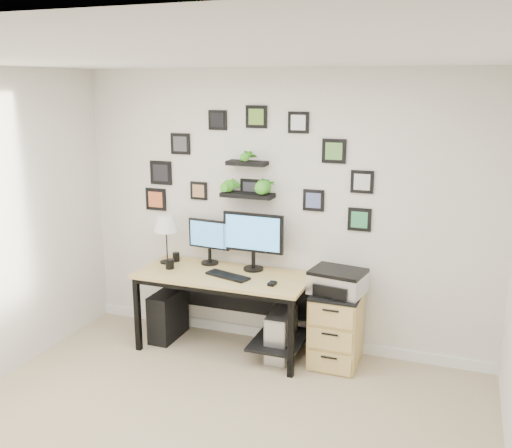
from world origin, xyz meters
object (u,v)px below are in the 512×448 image
at_px(monitor_left, 209,238).
at_px(file_cabinet, 336,328).
at_px(printer, 338,281).
at_px(monitor_right, 253,237).
at_px(mug, 170,264).
at_px(table_lamp, 166,225).
at_px(pc_tower_black, 168,315).
at_px(pc_tower_grey, 281,335).
at_px(desk, 228,286).

bearing_deg(monitor_left, file_cabinet, -5.96).
height_order(monitor_left, printer, monitor_left).
bearing_deg(monitor_right, mug, -162.73).
distance_m(table_lamp, pc_tower_black, 0.90).
bearing_deg(monitor_right, table_lamp, -175.21).
bearing_deg(monitor_left, monitor_right, -3.63).
height_order(monitor_left, pc_tower_grey, monitor_left).
xyz_separation_m(mug, pc_tower_grey, (1.10, 0.06, -0.57)).
bearing_deg(pc_tower_grey, printer, 7.80).
distance_m(monitor_left, pc_tower_black, 0.88).
distance_m(monitor_right, printer, 0.89).
distance_m(pc_tower_black, printer, 1.76).
bearing_deg(pc_tower_grey, table_lamp, 175.05).
height_order(desk, printer, printer).
relative_size(desk, pc_tower_black, 3.38).
relative_size(mug, file_cabinet, 0.14).
distance_m(pc_tower_grey, file_cabinet, 0.51).
bearing_deg(mug, desk, 7.07).
bearing_deg(monitor_right, monitor_left, 176.37).
bearing_deg(pc_tower_black, monitor_right, 11.26).
height_order(desk, pc_tower_grey, desk).
bearing_deg(printer, table_lamp, 178.74).
height_order(table_lamp, printer, table_lamp).
distance_m(desk, file_cabinet, 1.06).
relative_size(monitor_left, pc_tower_black, 0.93).
relative_size(monitor_right, table_lamp, 1.24).
relative_size(table_lamp, printer, 0.95).
relative_size(desk, mug, 17.44).
bearing_deg(mug, monitor_left, 42.22).
xyz_separation_m(mug, file_cabinet, (1.59, 0.13, -0.46)).
height_order(pc_tower_grey, printer, printer).
height_order(monitor_right, table_lamp, monitor_right).
relative_size(monitor_right, pc_tower_grey, 1.31).
distance_m(mug, printer, 1.59).
bearing_deg(monitor_right, desk, -138.45).
height_order(monitor_right, mug, monitor_right).
bearing_deg(table_lamp, printer, -1.26).
xyz_separation_m(monitor_left, file_cabinet, (1.30, -0.14, -0.67)).
height_order(pc_tower_black, file_cabinet, file_cabinet).
relative_size(mug, printer, 0.18).
bearing_deg(monitor_left, table_lamp, -165.87).
height_order(desk, mug, mug).
distance_m(mug, pc_tower_grey, 1.24).
relative_size(monitor_left, monitor_right, 0.75).
xyz_separation_m(desk, table_lamp, (-0.69, 0.09, 0.51)).
distance_m(table_lamp, pc_tower_grey, 1.52).
height_order(file_cabinet, printer, printer).
distance_m(desk, mug, 0.60).
height_order(table_lamp, file_cabinet, table_lamp).
relative_size(file_cabinet, printer, 1.33).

